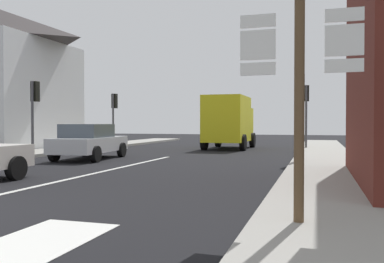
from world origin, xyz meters
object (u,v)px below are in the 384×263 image
at_px(traffic_light_far_left, 114,108).
at_px(traffic_light_near_left, 34,101).
at_px(route_sign_post, 299,94).
at_px(sedan_far, 89,141).
at_px(traffic_light_near_right, 300,97).
at_px(delivery_truck, 229,121).
at_px(traffic_light_far_right, 306,102).

bearing_deg(traffic_light_far_left, traffic_light_near_left, -90.00).
bearing_deg(route_sign_post, sedan_far, 133.20).
relative_size(sedan_far, traffic_light_near_right, 1.30).
relative_size(traffic_light_near_left, traffic_light_far_left, 1.01).
xyz_separation_m(sedan_far, route_sign_post, (8.88, -9.46, 1.15)).
xyz_separation_m(delivery_truck, traffic_light_far_left, (-7.15, -0.63, 0.83)).
bearing_deg(traffic_light_far_left, sedan_far, -69.45).
distance_m(traffic_light_near_right, traffic_light_far_left, 13.73).
distance_m(route_sign_post, traffic_light_far_left, 21.19).
height_order(sedan_far, traffic_light_far_left, traffic_light_far_left).
bearing_deg(sedan_far, route_sign_post, -46.80).
relative_size(sedan_far, traffic_light_far_left, 1.30).
xyz_separation_m(route_sign_post, traffic_light_far_left, (-11.90, 17.52, 0.57)).
bearing_deg(traffic_light_far_left, route_sign_post, -55.81).
distance_m(traffic_light_near_left, traffic_light_far_right, 14.40).
relative_size(delivery_truck, traffic_light_near_right, 1.50).
bearing_deg(sedan_far, delivery_truck, 64.60).
distance_m(delivery_truck, route_sign_post, 18.77).
distance_m(traffic_light_near_right, traffic_light_far_right, 8.46).
height_order(sedan_far, route_sign_post, route_sign_post).
bearing_deg(traffic_light_near_right, sedan_far, -175.95).
height_order(route_sign_post, traffic_light_far_right, traffic_light_far_right).
bearing_deg(delivery_truck, sedan_far, -115.40).
height_order(delivery_truck, traffic_light_near_left, traffic_light_near_left).
xyz_separation_m(traffic_light_near_right, traffic_light_far_left, (-11.53, 7.46, 0.01)).
bearing_deg(delivery_truck, route_sign_post, -75.34).
bearing_deg(traffic_light_near_left, traffic_light_far_left, 90.00).
relative_size(route_sign_post, traffic_light_near_left, 0.95).
height_order(traffic_light_near_right, traffic_light_far_left, traffic_light_far_left).
distance_m(route_sign_post, traffic_light_near_left, 15.48).
xyz_separation_m(traffic_light_near_left, traffic_light_far_left, (0.00, 7.63, -0.03)).
bearing_deg(delivery_truck, traffic_light_far_left, -174.93).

